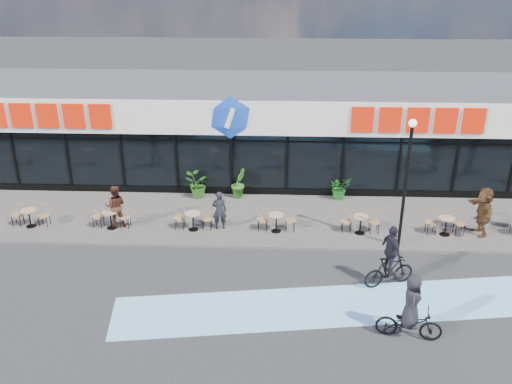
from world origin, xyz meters
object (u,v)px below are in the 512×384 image
cyclist_b (390,262)px  patron_left (219,210)px  cyclist_a (410,315)px  lamp_post (407,173)px  potted_plant_mid (239,183)px  potted_plant_right (340,188)px  patron_right (115,206)px  potted_plant_left (197,186)px  pedestrian_a (483,211)px

cyclist_b → patron_left: bearing=148.6°
cyclist_a → cyclist_b: size_ratio=0.95×
lamp_post → potted_plant_mid: 8.03m
potted_plant_right → cyclist_a: size_ratio=0.50×
lamp_post → cyclist_b: size_ratio=2.24×
lamp_post → potted_plant_right: 5.31m
lamp_post → cyclist_a: bearing=-98.3°
cyclist_a → potted_plant_right: bearing=96.2°
potted_plant_right → patron_left: patron_left is taller
potted_plant_right → patron_right: patron_right is taller
patron_left → cyclist_a: size_ratio=0.77×
potted_plant_left → cyclist_a: cyclist_a is taller
potted_plant_right → cyclist_a: cyclist_a is taller
patron_left → cyclist_b: size_ratio=0.73×
lamp_post → cyclist_a: (-0.76, -5.27, -2.29)m
patron_right → potted_plant_right: bearing=-169.4°
potted_plant_right → patron_left: 6.02m
potted_plant_right → patron_right: bearing=-161.4°
potted_plant_mid → potted_plant_right: (4.56, 0.03, -0.15)m
pedestrian_a → cyclist_a: size_ratio=0.95×
lamp_post → potted_plant_right: bearing=112.6°
potted_plant_left → patron_left: patron_left is taller
lamp_post → patron_right: bearing=173.7°
lamp_post → patron_right: 11.36m
potted_plant_mid → patron_left: 3.21m
pedestrian_a → cyclist_a: cyclist_a is taller
potted_plant_mid → pedestrian_a: (9.77, -3.18, 0.31)m
pedestrian_a → cyclist_b: size_ratio=0.89×
cyclist_b → lamp_post: bearing=71.7°
potted_plant_right → patron_left: size_ratio=0.65×
pedestrian_a → patron_left: bearing=-93.6°
patron_left → lamp_post: bearing=162.9°
potted_plant_left → pedestrian_a: 12.05m
cyclist_a → cyclist_b: cyclist_b is taller
potted_plant_mid → patron_right: bearing=-146.8°
potted_plant_left → patron_left: bearing=-66.1°
potted_plant_mid → patron_right: (-4.73, -3.10, 0.20)m
potted_plant_left → patron_right: 4.13m
potted_plant_mid → pedestrian_a: bearing=-18.0°
potted_plant_left → cyclist_b: cyclist_b is taller
potted_plant_mid → cyclist_b: cyclist_b is taller
potted_plant_mid → potted_plant_right: bearing=0.3°
cyclist_a → pedestrian_a: bearing=57.0°
cyclist_a → potted_plant_mid: bearing=120.3°
pedestrian_a → potted_plant_mid: bearing=-111.5°
potted_plant_mid → potted_plant_right: 4.56m
potted_plant_mid → potted_plant_right: size_ratio=1.29×
potted_plant_right → patron_right: 9.81m
lamp_post → potted_plant_mid: (-6.37, 4.32, -2.28)m
potted_plant_mid → cyclist_a: 11.11m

